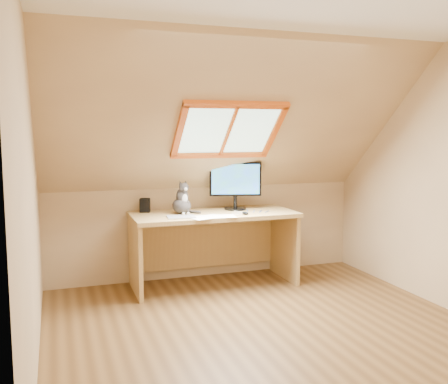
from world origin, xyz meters
name	(u,v)px	position (x,y,z in m)	size (l,w,h in m)	color
ground	(271,334)	(0.00, 0.00, 0.00)	(3.50, 3.50, 0.00)	brown
room_shell	(279,155)	(0.00, -0.09, 1.43)	(3.52, 3.52, 2.41)	tan
desk	(212,233)	(-0.04, 1.45, 0.54)	(1.70, 0.74, 0.77)	tan
monitor	(235,182)	(0.24, 1.48, 1.07)	(0.54, 0.23, 0.51)	black
cat	(182,202)	(-0.37, 1.41, 0.90)	(0.24, 0.27, 0.35)	#403B39
desk_speaker	(145,205)	(-0.71, 1.63, 0.85)	(0.10, 0.10, 0.14)	black
graphics_tablet	(181,217)	(-0.44, 1.19, 0.78)	(0.27, 0.19, 0.01)	#B2B2B7
mouse	(245,213)	(0.22, 1.14, 0.79)	(0.05, 0.09, 0.03)	black
papers	(213,217)	(-0.14, 1.12, 0.78)	(0.35, 0.30, 0.01)	white
cables	(250,212)	(0.31, 1.26, 0.78)	(0.51, 0.26, 0.01)	silver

